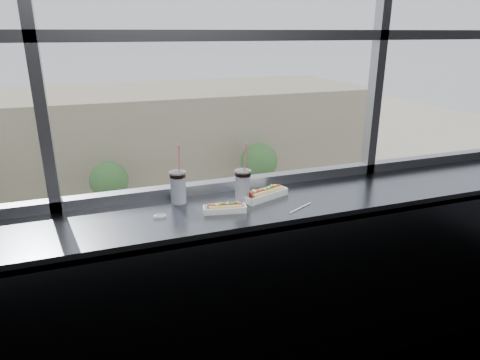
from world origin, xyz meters
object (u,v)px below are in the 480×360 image
object	(u,v)px
pedestrian_b	(78,210)
tree_right	(259,161)
soda_cup_left	(178,186)
car_far_c	(282,202)
car_far_b	(120,225)
hotdog_tray_left	(225,208)
pedestrian_a	(42,210)
pedestrian_d	(242,195)
loose_straw	(301,208)
soda_cup_right	(243,184)
wrapper	(160,216)
car_near_d	(278,266)
car_near_c	(96,300)
hotdog_tray_right	(265,194)
tree_center	(109,181)

from	to	relation	value
pedestrian_b	tree_right	distance (m)	14.10
pedestrian_b	tree_right	size ratio (longest dim) A/B	0.41
soda_cup_left	car_far_c	bearing A→B (deg)	62.81
soda_cup_left	car_far_b	bearing A→B (deg)	88.14
hotdog_tray_left	pedestrian_a	bearing A→B (deg)	109.89
pedestrian_a	pedestrian_d	bearing A→B (deg)	-7.85
hotdog_tray_left	loose_straw	xyz separation A→B (m)	(0.41, -0.09, -0.02)
soda_cup_right	pedestrian_a	size ratio (longest dim) A/B	0.18
wrapper	car_near_d	world-z (taller)	wrapper
wrapper	car_near_c	xyz separation A→B (m)	(-0.86, 16.29, -11.00)
soda_cup_right	pedestrian_a	xyz separation A→B (m)	(-4.52, 29.01, -11.20)
pedestrian_a	pedestrian_d	distance (m)	14.54
wrapper	tree_right	size ratio (longest dim) A/B	0.02
car_far_b	pedestrian_a	xyz separation A→B (m)	(-4.95, 4.79, -0.13)
hotdog_tray_left	hotdog_tray_right	size ratio (longest dim) A/B	0.80
car_far_b	tree_right	world-z (taller)	tree_right
wrapper	pedestrian_b	bearing A→B (deg)	93.35
car_near_d	pedestrian_d	world-z (taller)	pedestrian_d
car_far_c	pedestrian_d	xyz separation A→B (m)	(-2.15, 2.80, -0.15)
soda_cup_left	soda_cup_right	bearing A→B (deg)	-16.16
hotdog_tray_right	tree_right	world-z (taller)	hotdog_tray_right
car_far_b	car_near_d	distance (m)	11.04
tree_center	car_near_d	bearing A→B (deg)	-56.78
car_far_c	pedestrian_a	size ratio (longest dim) A/B	3.46
pedestrian_b	tree_center	xyz separation A→B (m)	(2.33, 0.03, 1.92)
car_far_b	tree_right	distance (m)	12.21
soda_cup_left	soda_cup_right	distance (m)	0.37
pedestrian_b	soda_cup_left	bearing A→B (deg)	3.65
soda_cup_right	pedestrian_b	bearing A→B (deg)	94.35
car_near_c	tree_center	distance (m)	12.23
wrapper	car_near_d	size ratio (longest dim) A/B	0.01
pedestrian_d	tree_center	world-z (taller)	tree_center
car_far_b	tree_right	size ratio (longest dim) A/B	1.37
hotdog_tray_left	car_far_b	distance (m)	26.71
car_near_c	car_near_d	bearing A→B (deg)	-88.63
tree_right	car_far_b	bearing A→B (deg)	-160.60
hotdog_tray_left	car_far_b	bearing A→B (deg)	99.98
car_near_c	pedestrian_b	bearing A→B (deg)	5.16
loose_straw	pedestrian_a	world-z (taller)	loose_straw
loose_straw	tree_right	world-z (taller)	loose_straw
hotdog_tray_left	wrapper	xyz separation A→B (m)	(-0.34, 0.05, -0.01)
tree_center	tree_right	world-z (taller)	tree_right
car_near_d	car_near_c	distance (m)	9.39
hotdog_tray_right	loose_straw	distance (m)	0.24
car_near_c	pedestrian_d	bearing A→B (deg)	-44.75
car_far_c	pedestrian_d	world-z (taller)	car_far_c
car_far_c	tree_center	xyz separation A→B (m)	(-11.85, 4.00, 1.76)
soda_cup_right	pedestrian_d	world-z (taller)	soda_cup_right
car_far_b	tree_center	bearing A→B (deg)	6.42
hotdog_tray_right	pedestrian_d	world-z (taller)	hotdog_tray_right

